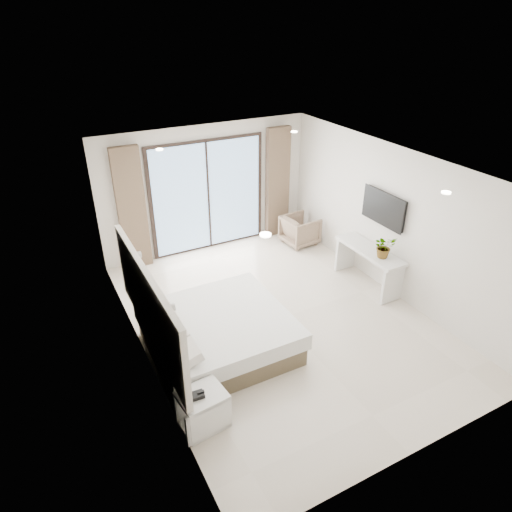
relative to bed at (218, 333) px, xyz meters
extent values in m
plane|color=beige|center=(1.26, 0.25, -0.31)|extent=(6.20, 6.20, 0.00)
cube|color=silver|center=(1.26, 3.35, 1.04)|extent=(4.60, 0.02, 2.70)
cube|color=silver|center=(1.26, -2.85, 1.04)|extent=(4.60, 0.02, 2.70)
cube|color=silver|center=(-1.04, 0.25, 1.04)|extent=(0.02, 6.20, 2.70)
cube|color=silver|center=(3.56, 0.25, 1.04)|extent=(0.02, 6.20, 2.70)
cube|color=white|center=(1.26, 0.25, 2.39)|extent=(4.60, 6.20, 0.02)
cube|color=silver|center=(-0.99, 0.00, 0.84)|extent=(0.08, 3.00, 1.20)
cube|color=black|center=(3.51, 0.43, 1.24)|extent=(0.06, 1.00, 0.58)
cube|color=black|center=(3.47, 0.43, 1.24)|extent=(0.02, 1.04, 0.62)
cube|color=black|center=(1.26, 3.32, 0.89)|extent=(2.56, 0.04, 2.42)
cube|color=#8CB4E1|center=(1.26, 3.29, 0.89)|extent=(2.40, 0.01, 2.30)
cube|color=brown|center=(-0.39, 3.21, 0.94)|extent=(0.55, 0.14, 2.50)
cube|color=brown|center=(2.91, 3.21, 0.94)|extent=(0.55, 0.14, 2.50)
cylinder|color=white|center=(-0.04, -1.55, 2.37)|extent=(0.12, 0.12, 0.02)
cylinder|color=white|center=(2.56, -1.55, 2.37)|extent=(0.12, 0.12, 0.02)
cylinder|color=white|center=(-0.04, 2.05, 2.37)|extent=(0.12, 0.12, 0.02)
cylinder|color=white|center=(2.56, 2.05, 2.37)|extent=(0.12, 0.12, 0.02)
cube|color=brown|center=(0.02, 0.00, -0.15)|extent=(2.02, 1.92, 0.32)
cube|color=white|center=(0.02, 0.00, 0.15)|extent=(2.10, 2.00, 0.26)
cube|color=white|center=(-0.69, -0.66, 0.35)|extent=(0.28, 0.40, 0.14)
cube|color=white|center=(-0.69, -0.22, 0.35)|extent=(0.28, 0.40, 0.14)
cube|color=white|center=(-0.69, 0.22, 0.35)|extent=(0.28, 0.40, 0.14)
cube|color=white|center=(-0.69, 0.66, 0.35)|extent=(0.28, 0.40, 0.14)
cube|color=silver|center=(-0.76, -1.27, 0.19)|extent=(0.62, 0.53, 0.05)
cube|color=silver|center=(-0.76, -1.27, -0.28)|extent=(0.62, 0.53, 0.05)
cube|color=silver|center=(-0.76, -1.48, -0.05)|extent=(0.58, 0.12, 0.47)
cube|color=silver|center=(-0.76, -1.06, -0.05)|extent=(0.58, 0.12, 0.47)
cube|color=black|center=(-0.82, -1.28, 0.25)|extent=(0.17, 0.13, 0.05)
cube|color=silver|center=(3.30, 0.43, 0.43)|extent=(0.47, 1.51, 0.06)
cube|color=silver|center=(3.30, -0.25, 0.05)|extent=(0.45, 0.06, 0.71)
cube|color=silver|center=(3.30, 1.11, 0.05)|extent=(0.45, 0.06, 0.71)
imported|color=#33662D|center=(3.30, 0.08, 0.63)|extent=(0.47, 0.50, 0.33)
imported|color=#927060|center=(3.11, 2.51, 0.05)|extent=(0.71, 0.75, 0.72)
camera|label=1|loc=(-2.09, -5.23, 4.42)|focal=32.00mm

